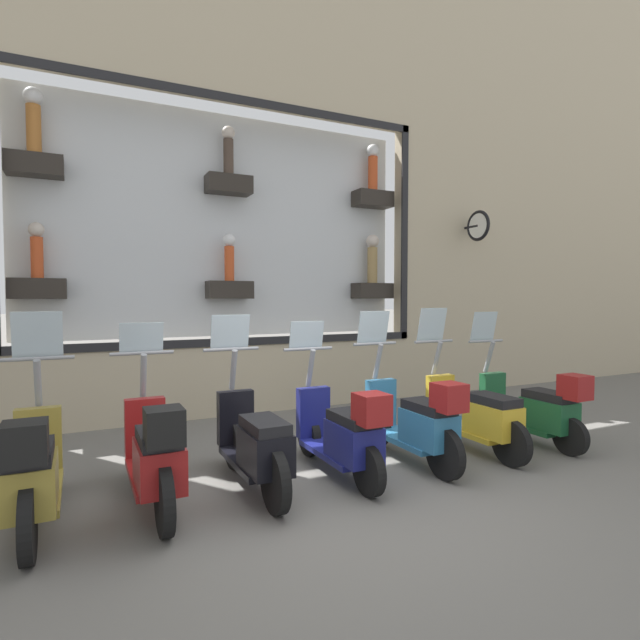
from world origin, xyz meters
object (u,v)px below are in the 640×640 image
at_px(scooter_red_5, 155,456).
at_px(scooter_yellow_1, 475,416).
at_px(scooter_navy_3, 343,433).
at_px(scooter_black_4, 255,445).
at_px(scooter_olive_6, 33,472).
at_px(scooter_teal_2, 416,422).
at_px(scooter_green_0, 535,408).

bearing_deg(scooter_red_5, scooter_yellow_1, -89.11).
bearing_deg(scooter_navy_3, scooter_black_4, 85.49).
relative_size(scooter_yellow_1, scooter_black_4, 1.00).
bearing_deg(scooter_black_4, scooter_olive_6, 91.80).
xyz_separation_m(scooter_yellow_1, scooter_red_5, (-0.06, 3.64, 0.05)).
relative_size(scooter_yellow_1, scooter_teal_2, 1.00).
relative_size(scooter_black_4, scooter_red_5, 1.00).
height_order(scooter_navy_3, scooter_black_4, scooter_black_4).
bearing_deg(scooter_red_5, scooter_navy_3, -90.42).
height_order(scooter_green_0, scooter_red_5, scooter_green_0).
bearing_deg(scooter_red_5, scooter_teal_2, -90.06).
distance_m(scooter_yellow_1, scooter_olive_6, 4.55).
bearing_deg(scooter_olive_6, scooter_black_4, -88.20).
xyz_separation_m(scooter_teal_2, scooter_black_4, (0.06, 1.82, -0.03)).
bearing_deg(scooter_black_4, scooter_teal_2, -91.94).
xyz_separation_m(scooter_green_0, scooter_red_5, (0.02, 4.54, 0.03)).
xyz_separation_m(scooter_green_0, scooter_teal_2, (0.01, 1.82, 0.02)).
relative_size(scooter_green_0, scooter_black_4, 0.99).
bearing_deg(scooter_red_5, scooter_green_0, -90.20).
height_order(scooter_yellow_1, scooter_navy_3, scooter_yellow_1).
bearing_deg(scooter_black_4, scooter_green_0, -91.17).
height_order(scooter_black_4, scooter_red_5, scooter_black_4).
xyz_separation_m(scooter_navy_3, scooter_black_4, (0.07, 0.91, -0.02)).
xyz_separation_m(scooter_yellow_1, scooter_navy_3, (-0.07, 1.82, 0.03)).
height_order(scooter_teal_2, scooter_olive_6, scooter_olive_6).
xyz_separation_m(scooter_teal_2, scooter_red_5, (0.00, 2.73, 0.01)).
height_order(scooter_teal_2, scooter_navy_3, scooter_teal_2).
height_order(scooter_yellow_1, scooter_teal_2, scooter_yellow_1).
bearing_deg(scooter_olive_6, scooter_green_0, -90.18).
height_order(scooter_yellow_1, scooter_olive_6, scooter_olive_6).
relative_size(scooter_red_5, scooter_olive_6, 1.00).
height_order(scooter_navy_3, scooter_red_5, scooter_red_5).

